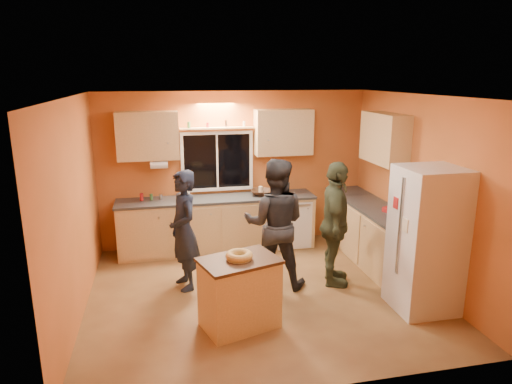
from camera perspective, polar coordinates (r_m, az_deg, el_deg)
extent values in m
plane|color=brown|center=(6.29, 0.57, -12.49)|extent=(4.50, 4.50, 0.00)
cube|color=#CE6E35|center=(7.73, -2.67, 2.86)|extent=(4.50, 0.04, 2.60)
cube|color=#CE6E35|center=(4.00, 7.00, -8.48)|extent=(4.50, 0.04, 2.60)
cube|color=#CE6E35|center=(5.78, -21.75, -2.18)|extent=(0.04, 4.00, 2.60)
cube|color=#CE6E35|center=(6.67, 19.81, 0.14)|extent=(0.04, 4.00, 2.60)
cube|color=white|center=(5.61, 0.64, 11.89)|extent=(4.50, 4.00, 0.02)
cube|color=black|center=(7.64, -4.88, 3.84)|extent=(1.10, 0.02, 0.90)
cube|color=white|center=(7.63, -4.87, 3.82)|extent=(1.20, 0.04, 1.00)
cube|color=tan|center=(7.37, -13.39, 6.84)|extent=(0.95, 0.33, 0.75)
cube|color=tan|center=(7.64, 3.46, 7.47)|extent=(0.95, 0.33, 0.75)
cube|color=tan|center=(7.16, 15.76, 6.48)|extent=(0.33, 1.00, 0.75)
cylinder|color=silver|center=(7.32, -12.03, 3.34)|extent=(0.27, 0.12, 0.12)
cube|color=tan|center=(7.62, -4.82, -4.12)|extent=(3.20, 0.60, 0.86)
cube|color=#282B2D|center=(7.49, -4.89, -0.86)|extent=(3.24, 0.62, 0.04)
cube|color=tan|center=(8.21, 11.32, -2.98)|extent=(0.60, 0.60, 0.86)
cube|color=#282B2D|center=(8.09, 11.48, 0.06)|extent=(0.62, 0.62, 0.04)
cube|color=tan|center=(7.19, 15.09, -5.75)|extent=(0.60, 1.80, 0.86)
cube|color=#282B2D|center=(7.05, 15.33, -2.31)|extent=(0.62, 1.84, 0.04)
cube|color=silver|center=(5.95, 20.53, -5.64)|extent=(0.72, 0.70, 1.80)
cube|color=tan|center=(5.38, -2.07, -12.64)|extent=(0.95, 0.77, 0.81)
cube|color=black|center=(5.20, -2.11, -8.59)|extent=(1.00, 0.81, 0.04)
torus|color=tan|center=(5.18, -2.12, -7.94)|extent=(0.31, 0.31, 0.09)
imported|color=black|center=(6.22, -9.02, -4.76)|extent=(0.53, 0.68, 1.64)
imported|color=black|center=(6.19, 2.37, -3.98)|extent=(1.04, 0.92, 1.79)
imported|color=#313A25|center=(6.33, 9.84, -4.01)|extent=(0.73, 1.10, 1.74)
imported|color=black|center=(7.61, 0.75, -0.05)|extent=(0.47, 0.47, 0.09)
cylinder|color=beige|center=(7.40, -8.82, -0.33)|extent=(0.14, 0.14, 0.17)
imported|color=gray|center=(6.46, 17.60, -2.35)|extent=(0.29, 0.26, 0.32)
cube|color=#A4191A|center=(6.97, 16.26, -2.10)|extent=(0.19, 0.17, 0.07)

